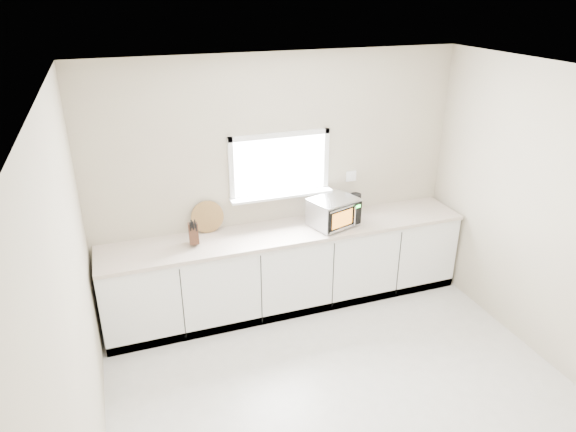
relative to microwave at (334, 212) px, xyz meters
name	(u,v)px	position (x,y,z in m)	size (l,w,h in m)	color
ground	(356,410)	(-0.49, -1.64, -1.08)	(4.00, 4.00, 0.00)	beige
back_wall	(279,181)	(-0.49, 0.36, 0.28)	(4.00, 0.17, 2.70)	#C2B99A
cabinets	(288,269)	(-0.49, 0.06, -0.64)	(3.92, 0.60, 0.88)	white
countertop	(289,232)	(-0.49, 0.05, -0.18)	(3.92, 0.64, 0.04)	beige
microwave	(334,212)	(0.00, 0.00, 0.00)	(0.56, 0.50, 0.31)	black
knife_block	(193,233)	(-1.49, 0.07, -0.04)	(0.11, 0.20, 0.28)	#472419
cutting_board	(207,217)	(-1.30, 0.30, 0.01)	(0.34, 0.34, 0.02)	olive
coffee_grinder	(355,203)	(0.38, 0.25, -0.05)	(0.15, 0.15, 0.22)	silver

